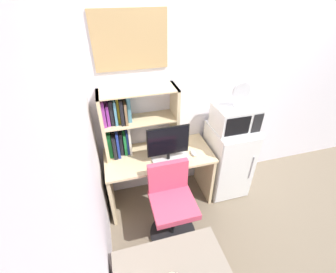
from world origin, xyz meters
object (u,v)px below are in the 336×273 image
Objects in this scene: hutch_bookshelf at (127,122)px; computer_mouse at (193,153)px; wall_corkboard at (130,41)px; monitor at (168,143)px; desk_fan at (241,93)px; keyboard at (170,158)px; mini_fridge at (227,159)px; desk_chair at (172,207)px; microwave at (235,117)px.

computer_mouse is at bearing -20.47° from hutch_bookshelf.
computer_mouse is 0.15× the size of wall_corkboard.
hutch_bookshelf is 0.49m from monitor.
desk_fan is (1.20, -0.18, 0.27)m from hutch_bookshelf.
hutch_bookshelf is 0.61m from keyboard.
desk_chair is at bearing -152.04° from mini_fridge.
mini_fridge is 0.61m from microwave.
desk_chair is (-0.88, -0.46, -0.07)m from mini_fridge.
desk_chair is at bearing -75.80° from wall_corkboard.
monitor is at bearing -176.52° from computer_mouse.
keyboard is 0.45× the size of desk_chair.
monitor is at bearing -173.05° from microwave.
microwave is (0.00, 0.00, 0.61)m from mini_fridge.
monitor is 0.22m from keyboard.
desk_fan reaches higher than monitor.
hutch_bookshelf is 1.20m from microwave.
wall_corkboard reaches higher than monitor.
monitor is 0.64× the size of wall_corkboard.
mini_fridge reaches higher than desk_chair.
monitor is 0.48× the size of mini_fridge.
desk_chair is (-0.89, -0.46, -0.98)m from desk_fan.
desk_fan reaches higher than desk_chair.
monitor reaches higher than keyboard.
hutch_bookshelf is 2.92× the size of desk_fan.
monitor is 0.37m from computer_mouse.
monitor reaches higher than desk_chair.
desk_fan reaches higher than mini_fridge.
wall_corkboard reaches higher than microwave.
monitor is at bearing 80.05° from desk_chair.
wall_corkboard is at bearing 104.20° from desk_chair.
desk_fan is 0.39× the size of wall_corkboard.
microwave is 0.53× the size of desk_chair.
mini_fridge is at bearing -90.16° from microwave.
hutch_bookshelf is at bearing 146.83° from keyboard.
keyboard is 0.51m from desk_chair.
computer_mouse is at bearing -171.36° from mini_fridge.
desk_chair is 1.69m from wall_corkboard.
desk_chair is (0.31, -0.64, -0.71)m from hutch_bookshelf.
wall_corkboard is (-0.28, 0.38, 1.17)m from keyboard.
desk_fan reaches higher than hutch_bookshelf.
wall_corkboard is (0.12, 0.12, 0.79)m from hutch_bookshelf.
keyboard is 1.26m from wall_corkboard.
microwave reaches higher than monitor.
desk_chair is at bearing -152.47° from desk_fan.
desk_fan is at bearing 5.93° from keyboard.
desk_fan is at bearing 27.53° from desk_chair.
wall_corkboard is (-1.07, 0.29, 0.82)m from microwave.
hutch_bookshelf is 1.01m from desk_chair.
monitor is at bearing -56.58° from wall_corkboard.
wall_corkboard reaches higher than mini_fridge.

